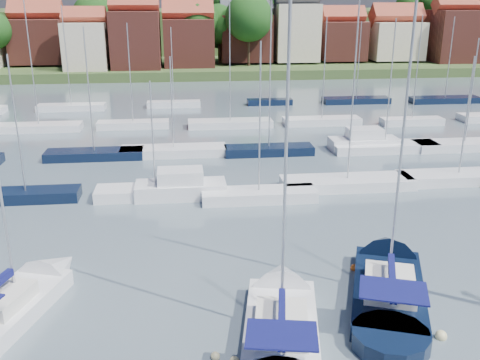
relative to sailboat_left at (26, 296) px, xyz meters
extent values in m
plane|color=#42505A|center=(13.24, 34.55, -0.36)|extent=(260.00, 260.00, 0.00)
cube|color=silver|center=(-0.38, -1.15, -0.11)|extent=(4.84, 7.40, 1.20)
cone|color=silver|center=(0.96, 2.91, -0.11)|extent=(3.75, 4.05, 2.85)
cube|color=silver|center=(-0.53, -1.61, 0.84)|extent=(2.79, 3.33, 0.70)
cube|color=silver|center=(12.31, -4.52, -0.11)|extent=(4.70, 8.33, 1.20)
cone|color=silver|center=(13.23, 0.30, -0.11)|extent=(3.93, 4.37, 3.27)
cube|color=silver|center=(12.20, -5.05, 0.84)|extent=(2.87, 3.64, 0.70)
cylinder|color=#B2B2B7|center=(12.41, -3.98, 7.76)|extent=(0.14, 0.14, 14.53)
cylinder|color=#B2B2B7|center=(12.00, -6.12, 1.69)|extent=(0.92, 4.30, 0.10)
cube|color=#0F114E|center=(12.00, -6.12, 1.84)|extent=(1.08, 4.12, 0.35)
cube|color=#0F114E|center=(11.73, -7.52, 1.99)|extent=(3.10, 2.45, 0.08)
cube|color=black|center=(18.40, -1.73, -0.11)|extent=(6.11, 9.03, 1.20)
cone|color=black|center=(20.18, 3.17, -0.11)|extent=(4.65, 5.00, 3.48)
cylinder|color=black|center=(16.98, -5.65, -0.11)|extent=(4.45, 4.45, 1.20)
cube|color=silver|center=(18.21, -2.28, 0.84)|extent=(3.47, 4.10, 0.70)
cylinder|color=#B2B2B7|center=(18.60, -1.19, 8.39)|extent=(0.14, 0.14, 15.80)
cylinder|color=#B2B2B7|center=(17.81, -3.37, 1.69)|extent=(1.67, 4.39, 0.10)
cube|color=#0F114E|center=(17.81, -3.37, 1.84)|extent=(1.78, 4.24, 0.35)
cube|color=#0F114E|center=(17.30, -4.78, 1.99)|extent=(3.49, 2.97, 0.08)
sphere|color=beige|center=(9.25, -5.55, -0.36)|extent=(0.41, 0.41, 0.41)
sphere|color=#D85914|center=(17.71, 1.53, -0.36)|extent=(0.46, 0.46, 0.46)
sphere|color=beige|center=(19.57, -5.24, -0.36)|extent=(0.54, 0.54, 0.54)
cube|color=black|center=(-3.87, 15.09, -0.01)|extent=(8.01, 2.24, 1.00)
cylinder|color=#B2B2B7|center=(-3.87, 15.09, 5.57)|extent=(0.12, 0.12, 10.16)
cube|color=silver|center=(5.97, 14.76, -0.01)|extent=(9.22, 2.58, 1.00)
cylinder|color=#B2B2B7|center=(5.97, 14.76, 4.58)|extent=(0.12, 0.12, 8.18)
cube|color=silver|center=(13.87, 13.16, -0.01)|extent=(8.78, 2.46, 1.00)
cylinder|color=#B2B2B7|center=(13.87, 13.16, 6.02)|extent=(0.12, 0.12, 11.06)
cube|color=silver|center=(21.47, 15.22, -0.01)|extent=(10.79, 3.02, 1.00)
cylinder|color=#B2B2B7|center=(21.47, 15.22, 7.93)|extent=(0.12, 0.12, 14.87)
cube|color=silver|center=(31.22, 15.58, -0.01)|extent=(10.13, 2.84, 1.00)
cylinder|color=#B2B2B7|center=(31.22, 15.58, 5.29)|extent=(0.12, 0.12, 9.59)
cube|color=silver|center=(7.93, 14.55, 0.14)|extent=(7.00, 2.60, 1.40)
cube|color=silver|center=(7.93, 14.55, 1.24)|extent=(3.50, 2.20, 1.30)
cube|color=black|center=(-0.31, 26.19, -0.01)|extent=(9.30, 2.60, 1.00)
cylinder|color=#B2B2B7|center=(-0.31, 26.19, 6.23)|extent=(0.12, 0.12, 11.48)
cube|color=silver|center=(7.30, 26.57, -0.01)|extent=(10.40, 2.91, 1.00)
cylinder|color=#B2B2B7|center=(7.30, 26.57, 4.88)|extent=(0.12, 0.12, 8.77)
cube|color=black|center=(16.72, 25.84, -0.01)|extent=(8.80, 2.46, 1.00)
cylinder|color=#B2B2B7|center=(16.72, 25.84, 7.66)|extent=(0.12, 0.12, 14.33)
cube|color=silver|center=(28.64, 25.72, -0.01)|extent=(10.73, 3.00, 1.00)
cylinder|color=#B2B2B7|center=(28.64, 25.72, 6.56)|extent=(0.12, 0.12, 12.14)
cube|color=silver|center=(37.06, 25.52, -0.01)|extent=(10.48, 2.93, 1.00)
cylinder|color=#B2B2B7|center=(37.06, 25.52, 5.63)|extent=(0.12, 0.12, 10.28)
cube|color=silver|center=(26.70, 26.55, 0.14)|extent=(7.00, 2.60, 1.40)
cube|color=silver|center=(26.70, 26.55, 1.24)|extent=(3.50, 2.20, 1.30)
cube|color=silver|center=(-8.47, 38.76, -0.01)|extent=(9.71, 2.72, 1.00)
cylinder|color=#B2B2B7|center=(-8.47, 38.76, 7.93)|extent=(0.12, 0.12, 14.88)
cube|color=silver|center=(2.41, 39.06, -0.01)|extent=(8.49, 2.38, 1.00)
cylinder|color=#B2B2B7|center=(2.41, 39.06, 6.15)|extent=(0.12, 0.12, 11.31)
cube|color=silver|center=(14.03, 38.33, -0.01)|extent=(10.16, 2.85, 1.00)
cylinder|color=#B2B2B7|center=(14.03, 38.33, 7.79)|extent=(0.12, 0.12, 14.59)
cube|color=silver|center=(25.41, 38.45, -0.01)|extent=(9.53, 2.67, 1.00)
cylinder|color=#B2B2B7|center=(25.41, 38.45, 6.45)|extent=(0.12, 0.12, 11.91)
cube|color=silver|center=(36.40, 37.06, -0.01)|extent=(7.62, 2.13, 1.00)
cylinder|color=#B2B2B7|center=(36.40, 37.06, 6.56)|extent=(0.12, 0.12, 12.13)
cube|color=silver|center=(-7.02, 51.11, -0.01)|extent=(9.24, 2.59, 1.00)
cylinder|color=#B2B2B7|center=(-7.02, 51.11, 7.08)|extent=(0.12, 0.12, 13.17)
cube|color=silver|center=(7.16, 51.86, -0.01)|extent=(7.57, 2.12, 1.00)
cylinder|color=#B2B2B7|center=(7.16, 51.86, 5.61)|extent=(0.12, 0.12, 10.24)
cube|color=black|center=(21.13, 52.02, -0.01)|extent=(6.58, 1.84, 1.00)
cylinder|color=#B2B2B7|center=(21.13, 52.02, 4.50)|extent=(0.12, 0.12, 8.01)
cube|color=black|center=(34.18, 51.96, -0.01)|extent=(9.92, 2.78, 1.00)
cylinder|color=#B2B2B7|center=(34.18, 51.96, 5.95)|extent=(0.12, 0.12, 10.92)
cube|color=black|center=(47.52, 50.92, -0.01)|extent=(10.55, 2.95, 1.00)
cylinder|color=#B2B2B7|center=(47.52, 50.92, 6.25)|extent=(0.12, 0.12, 11.51)
cube|color=#384924|center=(13.24, 111.55, -0.06)|extent=(200.00, 70.00, 3.00)
cube|color=#384924|center=(13.24, 136.55, 4.64)|extent=(200.00, 60.00, 14.00)
cube|color=brown|center=(-20.41, 92.34, 6.21)|extent=(10.37, 9.97, 8.73)
cube|color=#983E2C|center=(-20.41, 92.34, 11.84)|extent=(10.57, 5.13, 5.13)
cube|color=beige|center=(-9.50, 83.56, 5.72)|extent=(8.09, 8.80, 8.96)
cube|color=#983E2C|center=(-9.50, 83.56, 11.19)|extent=(8.25, 4.00, 4.00)
cube|color=brown|center=(-0.11, 84.49, 6.73)|extent=(9.36, 10.17, 10.97)
cube|color=#983E2C|center=(-0.11, 84.49, 13.36)|extent=(9.54, 4.63, 4.63)
cube|color=brown|center=(10.20, 86.20, 5.95)|extent=(9.90, 8.56, 9.42)
cube|color=#983E2C|center=(10.20, 86.20, 11.88)|extent=(10.10, 4.90, 4.90)
cube|color=brown|center=(22.34, 91.20, 6.59)|extent=(10.59, 8.93, 9.49)
cube|color=#383A42|center=(22.34, 91.20, 12.63)|extent=(10.80, 5.24, 5.24)
cube|color=beige|center=(32.95, 90.35, 7.67)|extent=(9.01, 8.61, 11.65)
cube|color=brown|center=(43.41, 91.55, 5.84)|extent=(9.10, 9.34, 8.00)
cube|color=#983E2C|center=(43.41, 91.55, 10.96)|extent=(9.28, 4.50, 4.50)
cube|color=beige|center=(55.19, 91.14, 5.78)|extent=(10.86, 9.59, 7.88)
cube|color=#983E2C|center=(55.19, 91.14, 11.05)|extent=(11.07, 5.37, 5.37)
cube|color=brown|center=(67.00, 88.47, 6.73)|extent=(9.18, 9.96, 10.97)
cube|color=#983E2C|center=(67.00, 88.47, 13.34)|extent=(9.36, 4.54, 4.54)
cylinder|color=#382619|center=(70.02, 110.06, 8.15)|extent=(0.50, 0.50, 4.47)
sphere|color=#1D4816|center=(70.02, 110.06, 14.22)|extent=(8.18, 8.18, 8.18)
cylinder|color=#382619|center=(16.70, 90.48, 3.47)|extent=(0.50, 0.50, 4.46)
sphere|color=#1D4816|center=(16.70, 90.48, 9.52)|extent=(8.15, 8.15, 8.15)
cylinder|color=#382619|center=(28.46, 108.23, 8.22)|extent=(0.50, 0.50, 5.15)
cylinder|color=#382619|center=(-0.30, 110.87, 8.32)|extent=(0.50, 0.50, 4.56)
cylinder|color=#382619|center=(-9.99, 99.80, 3.82)|extent=(0.50, 0.50, 5.15)
sphere|color=#1D4816|center=(-9.99, 99.80, 10.81)|extent=(9.42, 9.42, 9.42)
cylinder|color=#382619|center=(-25.43, 101.87, 6.40)|extent=(0.50, 0.50, 3.42)
sphere|color=#1D4816|center=(-25.43, 101.87, 11.04)|extent=(6.26, 6.26, 6.26)
cylinder|color=#382619|center=(27.00, 99.26, 3.13)|extent=(0.50, 0.50, 3.77)
sphere|color=#1D4816|center=(27.00, 99.26, 8.24)|extent=(6.89, 6.89, 6.89)
cylinder|color=#382619|center=(22.29, 85.49, 3.85)|extent=(0.50, 0.50, 5.21)
sphere|color=#1D4816|center=(22.29, 85.49, 10.93)|extent=(9.53, 9.53, 9.53)
cylinder|color=#382619|center=(75.17, 96.18, 2.73)|extent=(0.50, 0.50, 2.97)
sphere|color=#1D4816|center=(75.17, 96.18, 6.77)|extent=(5.44, 5.44, 5.44)
cylinder|color=#382619|center=(12.09, 88.31, 3.66)|extent=(0.50, 0.50, 4.84)
sphere|color=#1D4816|center=(12.09, 88.31, 10.23)|extent=(8.85, 8.85, 8.85)
cylinder|color=#382619|center=(65.92, 110.27, 7.81)|extent=(0.50, 0.50, 3.72)
sphere|color=#1D4816|center=(65.92, 110.27, 12.85)|extent=(6.80, 6.80, 6.80)
cylinder|color=#382619|center=(67.29, 88.68, 3.27)|extent=(0.50, 0.50, 4.05)
sphere|color=#1D4816|center=(67.29, 88.68, 8.76)|extent=(7.40, 7.40, 7.40)
cylinder|color=#382619|center=(20.08, 107.85, 7.55)|extent=(0.50, 0.50, 3.93)
sphere|color=#1D4816|center=(20.08, 107.85, 12.89)|extent=(7.19, 7.19, 7.19)
cylinder|color=#382619|center=(43.89, 94.73, 3.15)|extent=(0.50, 0.50, 3.82)
sphere|color=#1D4816|center=(43.89, 94.73, 8.34)|extent=(6.99, 6.99, 6.99)
cylinder|color=#382619|center=(-4.20, 87.68, 2.98)|extent=(0.50, 0.50, 3.48)
sphere|color=#1D4816|center=(-4.20, 87.68, 7.71)|extent=(6.37, 6.37, 6.37)
cylinder|color=#382619|center=(70.75, 97.36, 2.74)|extent=(0.50, 0.50, 2.99)
sphere|color=#1D4816|center=(70.75, 97.36, 6.79)|extent=(5.46, 5.46, 5.46)
cylinder|color=#382619|center=(16.85, 93.60, 2.87)|extent=(0.50, 0.50, 3.25)
sphere|color=#1D4816|center=(16.85, 93.60, 7.27)|extent=(5.94, 5.94, 5.94)
cylinder|color=#382619|center=(10.19, 95.29, 2.73)|extent=(0.50, 0.50, 2.98)
sphere|color=#1D4816|center=(10.19, 95.29, 6.79)|extent=(5.46, 5.46, 5.46)
cylinder|color=#382619|center=(77.90, 116.30, 9.00)|extent=(0.50, 0.50, 4.29)
camera|label=1|loc=(8.17, -24.85, 14.26)|focal=40.00mm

